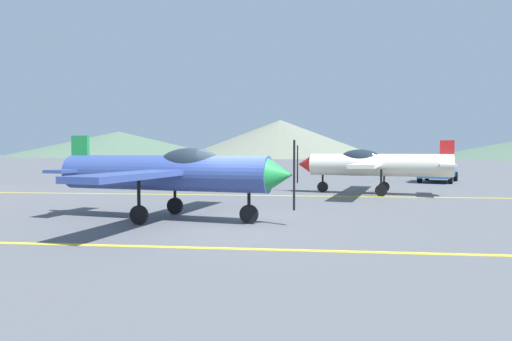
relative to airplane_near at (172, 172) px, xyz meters
The scene contains 8 objects.
ground_plane 2.46m from the airplane_near, 12.68° to the right, with size 400.00×400.00×0.00m, color #54565B.
apron_line_near 4.30m from the airplane_near, 60.93° to the right, with size 80.00×0.16×0.01m, color yellow.
apron_line_far 7.53m from the airplane_near, 74.50° to the left, with size 80.00×0.16×0.01m, color yellow.
airplane_near is the anchor object (origin of this frame).
airplane_mid 10.99m from the airplane_near, 50.64° to the left, with size 7.26×8.25×2.48m.
car_sedan 21.12m from the airplane_near, 53.88° to the left, with size 3.39×4.66×1.62m.
hill_left 174.02m from the airplane_near, 114.48° to the left, with size 86.48×86.48×10.17m, color #4C6651.
hill_centerleft 131.51m from the airplane_near, 91.87° to the left, with size 65.42×65.42×12.39m, color slate.
Camera 1 is at (1.84, -11.75, 1.99)m, focal length 30.42 mm.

